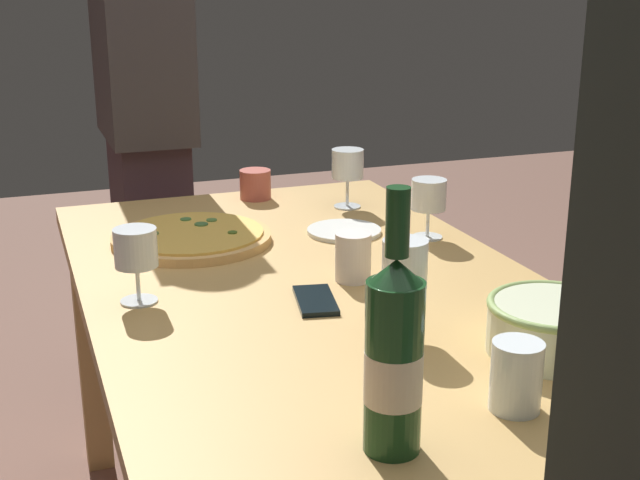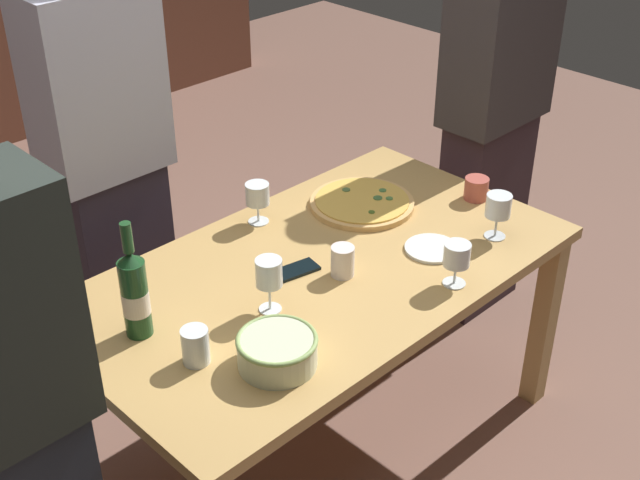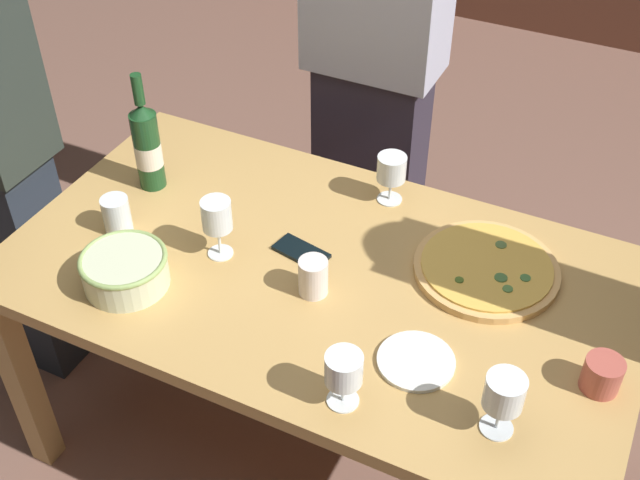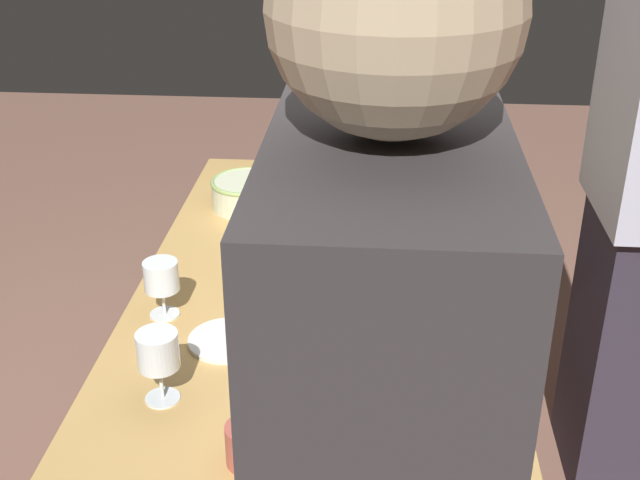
{
  "view_description": "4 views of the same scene",
  "coord_description": "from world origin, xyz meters",
  "px_view_note": "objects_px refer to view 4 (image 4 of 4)",
  "views": [
    {
      "loc": [
        -1.48,
        0.54,
        1.35
      ],
      "look_at": [
        0.0,
        0.0,
        0.85
      ],
      "focal_mm": 48.13,
      "sensor_mm": 36.0,
      "label": 1
    },
    {
      "loc": [
        -1.54,
        -1.56,
        2.19
      ],
      "look_at": [
        0.0,
        0.0,
        0.85
      ],
      "focal_mm": 47.3,
      "sensor_mm": 36.0,
      "label": 2
    },
    {
      "loc": [
        0.65,
        -1.34,
        2.13
      ],
      "look_at": [
        0.0,
        0.0,
        0.85
      ],
      "focal_mm": 44.96,
      "sensor_mm": 36.0,
      "label": 3
    },
    {
      "loc": [
        1.85,
        0.15,
        1.78
      ],
      "look_at": [
        0.0,
        0.0,
        0.85
      ],
      "focal_mm": 46.31,
      "sensor_mm": 36.0,
      "label": 4
    }
  ],
  "objects_px": {
    "cup_ceramic": "(289,260)",
    "cup_spare": "(249,444)",
    "wine_glass_far_right": "(460,252)",
    "person_guest_left": "(331,111)",
    "cup_amber": "(304,175)",
    "wine_bottle": "(372,148)",
    "wine_glass_far_left": "(307,190)",
    "cell_phone": "(335,260)",
    "wine_glass_by_bottle": "(161,279)",
    "dining_table": "(320,306)",
    "side_plate": "(228,340)",
    "serving_bowl": "(247,192)",
    "wine_glass_near_pizza": "(158,354)",
    "pizza": "(387,358)"
  },
  "relations": [
    {
      "from": "serving_bowl",
      "to": "side_plate",
      "type": "bearing_deg",
      "value": 5.62
    },
    {
      "from": "serving_bowl",
      "to": "cup_spare",
      "type": "bearing_deg",
      "value": 9.25
    },
    {
      "from": "cup_ceramic",
      "to": "cup_amber",
      "type": "bearing_deg",
      "value": -178.49
    },
    {
      "from": "cup_amber",
      "to": "cup_ceramic",
      "type": "height_order",
      "value": "cup_amber"
    },
    {
      "from": "dining_table",
      "to": "wine_glass_far_left",
      "type": "relative_size",
      "value": 9.44
    },
    {
      "from": "person_guest_left",
      "to": "wine_glass_near_pizza",
      "type": "bearing_deg",
      "value": -10.38
    },
    {
      "from": "wine_glass_near_pizza",
      "to": "wine_glass_far_right",
      "type": "height_order",
      "value": "wine_glass_near_pizza"
    },
    {
      "from": "dining_table",
      "to": "cup_spare",
      "type": "xyz_separation_m",
      "value": [
        0.71,
        -0.07,
        0.13
      ]
    },
    {
      "from": "cup_amber",
      "to": "wine_bottle",
      "type": "bearing_deg",
      "value": 99.93
    },
    {
      "from": "dining_table",
      "to": "side_plate",
      "type": "bearing_deg",
      "value": -28.97
    },
    {
      "from": "pizza",
      "to": "wine_bottle",
      "type": "distance_m",
      "value": 0.98
    },
    {
      "from": "dining_table",
      "to": "cell_phone",
      "type": "height_order",
      "value": "cell_phone"
    },
    {
      "from": "pizza",
      "to": "cup_spare",
      "type": "bearing_deg",
      "value": -36.94
    },
    {
      "from": "pizza",
      "to": "wine_bottle",
      "type": "xyz_separation_m",
      "value": [
        -0.97,
        -0.06,
        0.12
      ]
    },
    {
      "from": "cup_amber",
      "to": "side_plate",
      "type": "relative_size",
      "value": 0.58
    },
    {
      "from": "dining_table",
      "to": "cup_amber",
      "type": "height_order",
      "value": "cup_amber"
    },
    {
      "from": "dining_table",
      "to": "cup_amber",
      "type": "distance_m",
      "value": 0.58
    },
    {
      "from": "pizza",
      "to": "cup_amber",
      "type": "distance_m",
      "value": 0.97
    },
    {
      "from": "cup_amber",
      "to": "cell_phone",
      "type": "relative_size",
      "value": 0.71
    },
    {
      "from": "wine_glass_far_left",
      "to": "cell_phone",
      "type": "height_order",
      "value": "wine_glass_far_left"
    },
    {
      "from": "cup_spare",
      "to": "person_guest_left",
      "type": "bearing_deg",
      "value": 179.1
    },
    {
      "from": "pizza",
      "to": "wine_glass_far_right",
      "type": "relative_size",
      "value": 2.54
    },
    {
      "from": "wine_bottle",
      "to": "cell_phone",
      "type": "xyz_separation_m",
      "value": [
        0.52,
        -0.08,
        -0.13
      ]
    },
    {
      "from": "wine_glass_near_pizza",
      "to": "side_plate",
      "type": "height_order",
      "value": "wine_glass_near_pizza"
    },
    {
      "from": "wine_bottle",
      "to": "cup_amber",
      "type": "height_order",
      "value": "wine_bottle"
    },
    {
      "from": "pizza",
      "to": "cup_amber",
      "type": "bearing_deg",
      "value": -163.97
    },
    {
      "from": "wine_bottle",
      "to": "wine_glass_far_left",
      "type": "height_order",
      "value": "wine_bottle"
    },
    {
      "from": "dining_table",
      "to": "serving_bowl",
      "type": "height_order",
      "value": "serving_bowl"
    },
    {
      "from": "wine_glass_near_pizza",
      "to": "wine_glass_by_bottle",
      "type": "xyz_separation_m",
      "value": [
        -0.32,
        -0.08,
        -0.01
      ]
    },
    {
      "from": "pizza",
      "to": "serving_bowl",
      "type": "bearing_deg",
      "value": -151.48
    },
    {
      "from": "cup_ceramic",
      "to": "person_guest_left",
      "type": "bearing_deg",
      "value": 178.22
    },
    {
      "from": "wine_glass_far_right",
      "to": "person_guest_left",
      "type": "distance_m",
      "value": 1.2
    },
    {
      "from": "pizza",
      "to": "person_guest_left",
      "type": "height_order",
      "value": "person_guest_left"
    },
    {
      "from": "wine_glass_far_right",
      "to": "cup_ceramic",
      "type": "height_order",
      "value": "wine_glass_far_right"
    },
    {
      "from": "dining_table",
      "to": "side_plate",
      "type": "height_order",
      "value": "side_plate"
    },
    {
      "from": "person_guest_left",
      "to": "cup_spare",
      "type": "bearing_deg",
      "value": -3.2
    },
    {
      "from": "wine_glass_far_left",
      "to": "wine_bottle",
      "type": "bearing_deg",
      "value": 152.32
    },
    {
      "from": "wine_glass_far_left",
      "to": "side_plate",
      "type": "distance_m",
      "value": 0.61
    },
    {
      "from": "wine_glass_far_right",
      "to": "cup_ceramic",
      "type": "relative_size",
      "value": 1.47
    },
    {
      "from": "serving_bowl",
      "to": "cell_phone",
      "type": "distance_m",
      "value": 0.45
    },
    {
      "from": "serving_bowl",
      "to": "wine_glass_near_pizza",
      "type": "relative_size",
      "value": 1.4
    },
    {
      "from": "cup_spare",
      "to": "side_plate",
      "type": "height_order",
      "value": "cup_spare"
    },
    {
      "from": "dining_table",
      "to": "cup_ceramic",
      "type": "xyz_separation_m",
      "value": [
        0.02,
        -0.08,
        0.14
      ]
    },
    {
      "from": "wine_glass_near_pizza",
      "to": "wine_bottle",
      "type": "bearing_deg",
      "value": 160.91
    },
    {
      "from": "wine_bottle",
      "to": "wine_glass_by_bottle",
      "type": "relative_size",
      "value": 2.52
    },
    {
      "from": "pizza",
      "to": "cup_amber",
      "type": "height_order",
      "value": "cup_amber"
    },
    {
      "from": "cup_ceramic",
      "to": "cup_spare",
      "type": "relative_size",
      "value": 1.16
    },
    {
      "from": "wine_glass_by_bottle",
      "to": "dining_table",
      "type": "bearing_deg",
      "value": 122.71
    },
    {
      "from": "wine_glass_near_pizza",
      "to": "wine_glass_far_right",
      "type": "bearing_deg",
      "value": 128.38
    },
    {
      "from": "cup_spare",
      "to": "side_plate",
      "type": "xyz_separation_m",
      "value": [
        -0.38,
        -0.11,
        -0.03
      ]
    }
  ]
}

